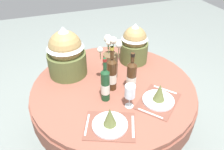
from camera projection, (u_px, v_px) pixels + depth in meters
name	position (u px, v px, depth m)	size (l,w,h in m)	color
ground	(113.00, 142.00, 2.29)	(8.00, 8.00, 0.00)	gray
dining_table	(113.00, 97.00, 1.93)	(1.38, 1.38, 0.75)	brown
place_setting_left	(110.00, 121.00, 1.46)	(0.41, 0.37, 0.16)	brown
place_setting_right	(159.00, 97.00, 1.66)	(0.43, 0.42, 0.16)	brown
flower_vase	(111.00, 61.00, 1.87)	(0.24, 0.22, 0.38)	brown
wine_bottle_left	(112.00, 74.00, 1.73)	(0.07, 0.07, 0.38)	#422814
wine_bottle_centre	(105.00, 85.00, 1.63)	(0.07, 0.07, 0.37)	#194223
wine_bottle_right	(131.00, 77.00, 1.72)	(0.08, 0.08, 0.35)	#422814
wine_glass_right	(130.00, 92.00, 1.57)	(0.08, 0.08, 0.19)	silver
gift_tub_back_left	(66.00, 50.00, 1.86)	(0.33, 0.33, 0.45)	#566033
gift_tub_back_right	(134.00, 42.00, 2.05)	(0.26, 0.26, 0.38)	#566033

